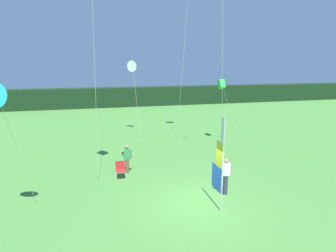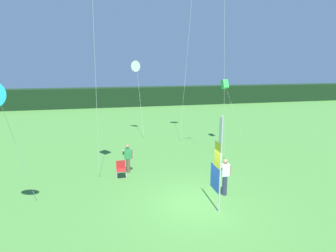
% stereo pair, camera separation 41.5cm
% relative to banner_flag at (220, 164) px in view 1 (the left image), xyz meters
% --- Properties ---
extents(ground_plane, '(120.00, 120.00, 0.00)m').
position_rel_banner_flag_xyz_m(ground_plane, '(-0.66, 0.56, -1.91)').
color(ground_plane, '#478438').
extents(distant_treeline, '(80.00, 2.40, 2.63)m').
position_rel_banner_flag_xyz_m(distant_treeline, '(-0.66, 29.87, -0.59)').
color(distant_treeline, black).
rests_on(distant_treeline, ground).
extents(banner_flag, '(0.06, 1.03, 3.99)m').
position_rel_banner_flag_xyz_m(banner_flag, '(0.00, 0.00, 0.00)').
color(banner_flag, '#B7B7BC').
rests_on(banner_flag, ground).
extents(person_near_banner, '(0.55, 0.48, 1.60)m').
position_rel_banner_flag_xyz_m(person_near_banner, '(-3.24, 4.79, -1.06)').
color(person_near_banner, brown).
rests_on(person_near_banner, ground).
extents(person_mid_field, '(0.55, 0.48, 1.71)m').
position_rel_banner_flag_xyz_m(person_mid_field, '(0.84, 1.09, -1.00)').
color(person_mid_field, '#2D334C').
rests_on(person_mid_field, ground).
extents(folding_chair, '(0.51, 0.51, 0.89)m').
position_rel_banner_flag_xyz_m(folding_chair, '(-3.66, 4.18, -1.40)').
color(folding_chair, '#BCBCC1').
rests_on(folding_chair, ground).
extents(kite_white_delta_0, '(0.91, 2.06, 6.14)m').
position_rel_banner_flag_xyz_m(kite_white_delta_0, '(-1.64, 13.68, 3.76)').
color(kite_white_delta_0, brown).
rests_on(kite_white_delta_0, ground).
extents(kite_green_box_1, '(1.95, 0.63, 4.78)m').
position_rel_banner_flag_xyz_m(kite_green_box_1, '(4.29, 9.31, 2.49)').
color(kite_green_box_1, brown).
rests_on(kite_green_box_1, ground).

